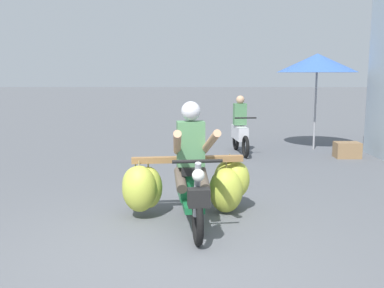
{
  "coord_description": "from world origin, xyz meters",
  "views": [
    {
      "loc": [
        0.29,
        -4.32,
        1.91
      ],
      "look_at": [
        0.26,
        1.98,
        0.9
      ],
      "focal_mm": 40.91,
      "sensor_mm": 36.0,
      "label": 1
    }
  ],
  "objects_px": {
    "motorbike_distant_ahead_left": "(240,130)",
    "produce_crate": "(347,150)",
    "motorbike_main_loaded": "(190,182)",
    "market_umbrella_near_shop": "(317,63)"
  },
  "relations": [
    {
      "from": "motorbike_distant_ahead_left",
      "to": "produce_crate",
      "type": "relative_size",
      "value": 2.89
    },
    {
      "from": "motorbike_main_loaded",
      "to": "market_umbrella_near_shop",
      "type": "xyz_separation_m",
      "value": [
        3.13,
        5.4,
        1.69
      ]
    },
    {
      "from": "motorbike_distant_ahead_left",
      "to": "produce_crate",
      "type": "height_order",
      "value": "motorbike_distant_ahead_left"
    },
    {
      "from": "produce_crate",
      "to": "motorbike_main_loaded",
      "type": "bearing_deg",
      "value": -130.16
    },
    {
      "from": "motorbike_distant_ahead_left",
      "to": "produce_crate",
      "type": "xyz_separation_m",
      "value": [
        2.42,
        -0.57,
        -0.39
      ]
    },
    {
      "from": "motorbike_distant_ahead_left",
      "to": "market_umbrella_near_shop",
      "type": "distance_m",
      "value": 2.6
    },
    {
      "from": "motorbike_distant_ahead_left",
      "to": "produce_crate",
      "type": "bearing_deg",
      "value": -13.33
    },
    {
      "from": "market_umbrella_near_shop",
      "to": "produce_crate",
      "type": "distance_m",
      "value": 2.35
    },
    {
      "from": "motorbike_distant_ahead_left",
      "to": "produce_crate",
      "type": "distance_m",
      "value": 2.52
    },
    {
      "from": "motorbike_distant_ahead_left",
      "to": "market_umbrella_near_shop",
      "type": "relative_size",
      "value": 0.67
    }
  ]
}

